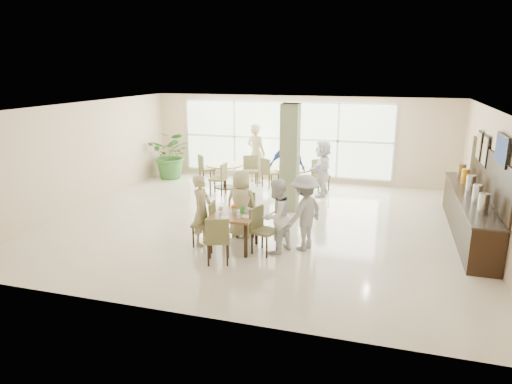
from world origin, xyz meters
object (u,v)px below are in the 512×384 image
(round_table_left, at_px, (225,169))
(teen_standing, at_px, (304,212))
(buffet_counter, at_px, (470,211))
(potted_plant, at_px, (172,155))
(teen_far, at_px, (241,203))
(adult_b, at_px, (322,168))
(main_table, at_px, (234,219))
(round_table_right, at_px, (293,174))
(adult_a, at_px, (287,167))
(teen_left, at_px, (202,210))
(adult_standing, at_px, (256,153))
(teen_right, at_px, (276,216))

(round_table_left, xyz_separation_m, teen_standing, (3.34, -4.30, 0.21))
(buffet_counter, distance_m, potted_plant, 9.45)
(teen_far, distance_m, teen_standing, 1.52)
(round_table_left, relative_size, adult_b, 0.70)
(main_table, bearing_deg, potted_plant, 127.35)
(round_table_right, bearing_deg, adult_a, -89.89)
(teen_left, bearing_deg, buffet_counter, -65.42)
(teen_far, bearing_deg, potted_plant, -43.45)
(potted_plant, bearing_deg, adult_b, -7.87)
(adult_a, bearing_deg, potted_plant, 177.18)
(adult_b, bearing_deg, buffet_counter, 59.76)
(teen_standing, height_order, adult_b, adult_b)
(main_table, height_order, teen_left, teen_left)
(adult_a, distance_m, adult_standing, 2.25)
(round_table_right, xyz_separation_m, teen_far, (-0.32, -3.95, 0.19))
(teen_standing, bearing_deg, adult_standing, -126.59)
(main_table, bearing_deg, teen_standing, 16.43)
(adult_a, height_order, adult_b, adult_a)
(teen_right, height_order, adult_b, adult_b)
(teen_standing, bearing_deg, potted_plant, -105.10)
(round_table_right, bearing_deg, round_table_left, 179.80)
(potted_plant, distance_m, teen_right, 7.30)
(adult_b, height_order, adult_standing, adult_standing)
(main_table, xyz_separation_m, teen_right, (0.88, 0.08, 0.12))
(teen_left, xyz_separation_m, teen_standing, (2.12, 0.36, 0.03))
(teen_left, xyz_separation_m, teen_far, (0.64, 0.70, -0.00))
(round_table_left, height_order, adult_b, adult_b)
(teen_far, distance_m, adult_b, 4.10)
(buffet_counter, height_order, adult_b, buffet_counter)
(teen_standing, bearing_deg, main_table, -46.52)
(round_table_right, distance_m, adult_standing, 1.75)
(main_table, distance_m, adult_b, 4.81)
(main_table, relative_size, adult_standing, 0.46)
(teen_right, bearing_deg, adult_a, -145.55)
(adult_a, bearing_deg, buffet_counter, -3.09)
(round_table_left, distance_m, buffet_counter, 7.18)
(potted_plant, xyz_separation_m, adult_a, (4.35, -1.50, 0.13))
(buffet_counter, bearing_deg, adult_b, 147.04)
(potted_plant, height_order, teen_far, potted_plant)
(teen_right, distance_m, adult_b, 4.60)
(potted_plant, relative_size, teen_far, 1.07)
(buffet_counter, relative_size, teen_far, 3.09)
(teen_standing, height_order, adult_standing, adult_standing)
(teen_far, xyz_separation_m, teen_right, (0.97, -0.67, 0.01))
(teen_standing, bearing_deg, adult_a, -134.51)
(adult_standing, bearing_deg, main_table, 125.95)
(teen_far, bearing_deg, round_table_left, -59.15)
(teen_far, bearing_deg, adult_a, -90.15)
(teen_right, distance_m, adult_a, 3.87)
(adult_a, relative_size, adult_b, 1.15)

